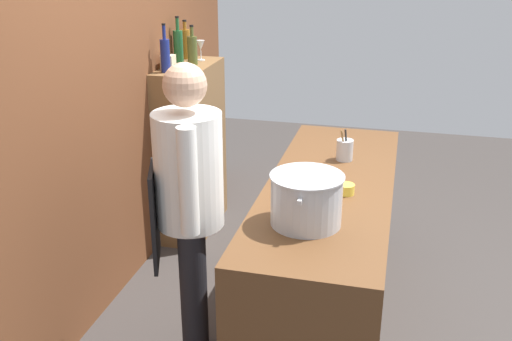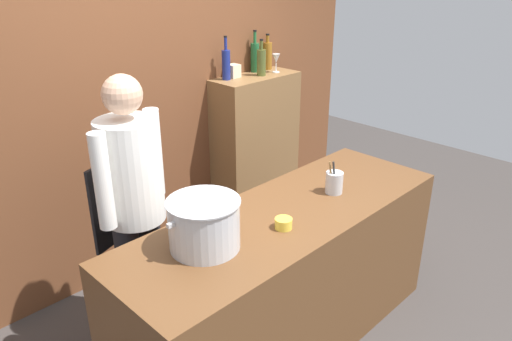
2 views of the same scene
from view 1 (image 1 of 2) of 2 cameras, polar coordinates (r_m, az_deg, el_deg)
name	(u,v)px [view 1 (image 1 of 2)]	position (r m, az deg, el deg)	size (l,w,h in m)	color
ground_plane	(324,316)	(3.81, 6.55, -13.74)	(8.00, 8.00, 0.00)	#383330
brick_back_panel	(96,65)	(3.62, -15.22, 9.81)	(4.40, 0.10, 3.00)	brown
prep_counter	(327,252)	(3.57, 6.85, -7.83)	(2.09, 0.70, 0.90)	brown
bar_cabinet	(192,150)	(4.60, -6.22, 1.96)	(0.76, 0.32, 1.32)	brown
chef	(189,201)	(2.97, -6.48, -2.94)	(0.50, 0.40, 1.66)	black
stockpot_large	(306,200)	(2.83, 4.89, -2.81)	(0.41, 0.36, 0.25)	#B7BABF
utensil_crock	(345,150)	(3.70, 8.55, 1.99)	(0.10, 0.10, 0.21)	#B7BABF
butter_jar	(346,189)	(3.22, 8.68, -1.79)	(0.09, 0.09, 0.06)	yellow
wine_bottle_amber	(185,43)	(4.67, -6.83, 12.08)	(0.08, 0.08, 0.29)	#8C5919
wine_bottle_cobalt	(165,55)	(4.19, -8.76, 11.00)	(0.07, 0.07, 0.33)	navy
wine_bottle_olive	(192,50)	(4.43, -6.16, 11.51)	(0.07, 0.07, 0.29)	#475123
wine_bottle_green	(178,45)	(4.53, -7.51, 11.89)	(0.07, 0.07, 0.34)	#1E592D
wine_glass_short	(201,46)	(4.58, -5.37, 11.83)	(0.06, 0.06, 0.15)	silver
spice_tin_cream	(168,62)	(4.30, -8.46, 10.29)	(0.09, 0.09, 0.10)	beige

